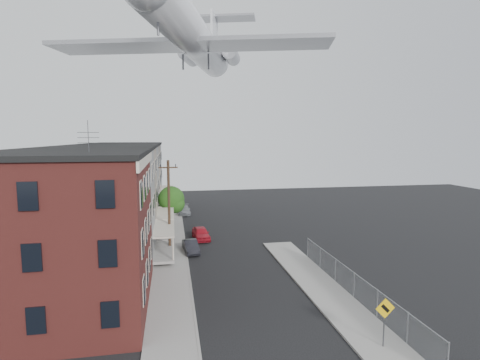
# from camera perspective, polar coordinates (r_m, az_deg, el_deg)

# --- Properties ---
(ground) EXTENTS (120.00, 120.00, 0.00)m
(ground) POSITION_cam_1_polar(r_m,az_deg,el_deg) (21.89, 5.54, -24.20)
(ground) COLOR black
(ground) RESTS_ON ground
(sidewalk_left) EXTENTS (3.00, 62.00, 0.12)m
(sidewalk_left) POSITION_cam_1_polar(r_m,az_deg,el_deg) (43.50, -10.46, -8.36)
(sidewalk_left) COLOR gray
(sidewalk_left) RESTS_ON ground
(sidewalk_right) EXTENTS (3.00, 26.00, 0.12)m
(sidewalk_right) POSITION_cam_1_polar(r_m,az_deg,el_deg) (28.61, 13.18, -16.49)
(sidewalk_right) COLOR gray
(sidewalk_right) RESTS_ON ground
(curb_left) EXTENTS (0.15, 62.00, 0.14)m
(curb_left) POSITION_cam_1_polar(r_m,az_deg,el_deg) (43.52, -8.53, -8.30)
(curb_left) COLOR gray
(curb_left) RESTS_ON ground
(curb_right) EXTENTS (0.15, 26.00, 0.14)m
(curb_right) POSITION_cam_1_polar(r_m,az_deg,el_deg) (28.09, 10.34, -16.85)
(curb_right) COLOR gray
(curb_right) RESTS_ON ground
(corner_building) EXTENTS (10.31, 12.30, 12.15)m
(corner_building) POSITION_cam_1_polar(r_m,az_deg,el_deg) (26.63, -24.92, -7.12)
(corner_building) COLOR black
(corner_building) RESTS_ON ground
(row_house_a) EXTENTS (11.98, 7.00, 10.30)m
(row_house_a) POSITION_cam_1_polar(r_m,az_deg,el_deg) (35.71, -21.08, -3.63)
(row_house_a) COLOR slate
(row_house_a) RESTS_ON ground
(row_house_b) EXTENTS (11.98, 7.00, 10.30)m
(row_house_b) POSITION_cam_1_polar(r_m,az_deg,el_deg) (42.52, -19.35, -1.99)
(row_house_b) COLOR #6F6458
(row_house_b) RESTS_ON ground
(row_house_c) EXTENTS (11.98, 7.00, 10.30)m
(row_house_c) POSITION_cam_1_polar(r_m,az_deg,el_deg) (49.39, -18.10, -0.80)
(row_house_c) COLOR slate
(row_house_c) RESTS_ON ground
(row_house_d) EXTENTS (11.98, 7.00, 10.30)m
(row_house_d) POSITION_cam_1_polar(r_m,az_deg,el_deg) (56.28, -17.16, 0.10)
(row_house_d) COLOR #6F6458
(row_house_d) RESTS_ON ground
(row_house_e) EXTENTS (11.98, 7.00, 10.30)m
(row_house_e) POSITION_cam_1_polar(r_m,az_deg,el_deg) (63.20, -16.43, 0.81)
(row_house_e) COLOR slate
(row_house_e) RESTS_ON ground
(chainlink_fence) EXTENTS (0.06, 18.06, 1.90)m
(chainlink_fence) POSITION_cam_1_polar(r_m,az_deg,el_deg) (28.04, 16.98, -15.03)
(chainlink_fence) COLOR gray
(chainlink_fence) RESTS_ON ground
(warning_sign) EXTENTS (1.10, 0.11, 2.80)m
(warning_sign) POSITION_cam_1_polar(r_m,az_deg,el_deg) (22.24, 21.19, -18.61)
(warning_sign) COLOR #515156
(warning_sign) RESTS_ON ground
(utility_pole) EXTENTS (1.80, 0.26, 9.00)m
(utility_pole) POSITION_cam_1_polar(r_m,az_deg,el_deg) (36.64, -10.77, -3.78)
(utility_pole) COLOR black
(utility_pole) RESTS_ON ground
(street_tree) EXTENTS (3.22, 3.20, 5.20)m
(street_tree) POSITION_cam_1_polar(r_m,az_deg,el_deg) (46.63, -10.27, -3.08)
(street_tree) COLOR black
(street_tree) RESTS_ON ground
(car_near) EXTENTS (2.00, 4.17, 1.37)m
(car_near) POSITION_cam_1_polar(r_m,az_deg,el_deg) (41.61, -5.97, -8.08)
(car_near) COLOR #B51725
(car_near) RESTS_ON ground
(car_mid) EXTENTS (1.66, 3.75, 1.20)m
(car_mid) POSITION_cam_1_polar(r_m,az_deg,el_deg) (37.23, -7.51, -10.01)
(car_mid) COLOR black
(car_mid) RESTS_ON ground
(car_far) EXTENTS (1.76, 4.25, 1.23)m
(car_far) POSITION_cam_1_polar(r_m,az_deg,el_deg) (55.18, -8.50, -4.55)
(car_far) COLOR gray
(car_far) RESTS_ON ground
(airplane) EXTENTS (27.01, 30.89, 8.92)m
(airplane) POSITION_cam_1_polar(r_m,az_deg,el_deg) (40.77, -6.95, 20.57)
(airplane) COLOR silver
(airplane) RESTS_ON ground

